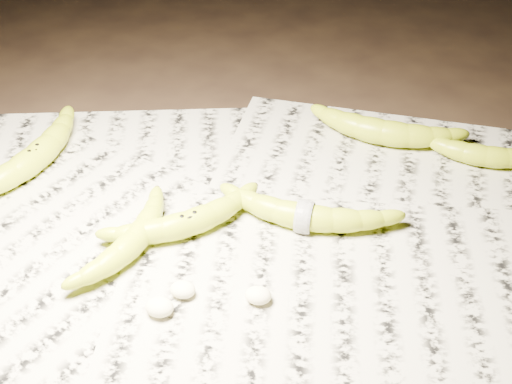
% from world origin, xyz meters
% --- Properties ---
extents(ground, '(3.00, 3.00, 0.00)m').
position_xyz_m(ground, '(0.00, 0.00, 0.00)').
color(ground, black).
rests_on(ground, ground).
extents(newspaper_patch, '(0.90, 0.70, 0.01)m').
position_xyz_m(newspaper_patch, '(-0.00, 0.01, 0.00)').
color(newspaper_patch, '#B3B09A').
rests_on(newspaper_patch, ground).
extents(banana_left_a, '(0.12, 0.24, 0.04)m').
position_xyz_m(banana_left_a, '(-0.33, 0.09, 0.03)').
color(banana_left_a, gold).
rests_on(banana_left_a, newspaper_patch).
extents(banana_left_b, '(0.10, 0.19, 0.03)m').
position_xyz_m(banana_left_b, '(-0.13, -0.05, 0.03)').
color(banana_left_b, gold).
rests_on(banana_left_b, newspaper_patch).
extents(banana_center, '(0.19, 0.16, 0.04)m').
position_xyz_m(banana_center, '(-0.07, -0.00, 0.03)').
color(banana_center, gold).
rests_on(banana_center, newspaper_patch).
extents(banana_taped, '(0.22, 0.07, 0.04)m').
position_xyz_m(banana_taped, '(0.08, 0.04, 0.03)').
color(banana_taped, gold).
rests_on(banana_taped, newspaper_patch).
extents(banana_upper_a, '(0.21, 0.09, 0.04)m').
position_xyz_m(banana_upper_a, '(0.17, 0.26, 0.03)').
color(banana_upper_a, gold).
rests_on(banana_upper_a, newspaper_patch).
extents(banana_upper_b, '(0.16, 0.06, 0.03)m').
position_xyz_m(banana_upper_b, '(0.32, 0.23, 0.02)').
color(banana_upper_b, gold).
rests_on(banana_upper_b, newspaper_patch).
extents(measuring_tape, '(0.01, 0.05, 0.05)m').
position_xyz_m(measuring_tape, '(0.08, 0.04, 0.03)').
color(measuring_tape, white).
rests_on(measuring_tape, newspaper_patch).
extents(flesh_chunk_a, '(0.03, 0.03, 0.02)m').
position_xyz_m(flesh_chunk_a, '(-0.07, -0.14, 0.02)').
color(flesh_chunk_a, '#FEF8C4').
rests_on(flesh_chunk_a, newspaper_patch).
extents(flesh_chunk_b, '(0.03, 0.03, 0.02)m').
position_xyz_m(flesh_chunk_b, '(-0.05, -0.11, 0.02)').
color(flesh_chunk_b, '#FEF8C4').
rests_on(flesh_chunk_b, newspaper_patch).
extents(flesh_chunk_c, '(0.03, 0.03, 0.02)m').
position_xyz_m(flesh_chunk_c, '(0.04, -0.10, 0.02)').
color(flesh_chunk_c, '#FEF8C4').
rests_on(flesh_chunk_c, newspaper_patch).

